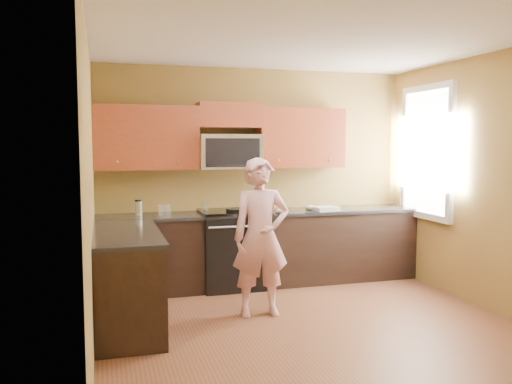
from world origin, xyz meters
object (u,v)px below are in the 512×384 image
object	(u,v)px
woman	(261,237)
stove	(232,249)
frying_pan	(236,213)
microwave	(229,169)
butter_tub	(253,214)
travel_mug	(139,215)

from	to	relation	value
woman	stove	bearing A→B (deg)	94.52
frying_pan	stove	bearing A→B (deg)	83.54
microwave	butter_tub	bearing A→B (deg)	-55.32
stove	butter_tub	bearing A→B (deg)	-40.82
frying_pan	microwave	bearing A→B (deg)	83.98
frying_pan	travel_mug	size ratio (longest dim) A/B	2.27
microwave	travel_mug	distance (m)	1.22
stove	woman	xyz separation A→B (m)	(0.04, -1.12, 0.33)
woman	microwave	bearing A→B (deg)	94.33
microwave	butter_tub	xyz separation A→B (m)	(0.22, -0.31, -0.53)
woman	butter_tub	xyz separation A→B (m)	(0.18, 0.93, 0.11)
stove	microwave	world-z (taller)	microwave
stove	travel_mug	world-z (taller)	travel_mug
butter_tub	travel_mug	size ratio (longest dim) A/B	0.67
microwave	travel_mug	size ratio (longest dim) A/B	4.16
butter_tub	travel_mug	world-z (taller)	travel_mug
microwave	butter_tub	size ratio (longest dim) A/B	6.22
frying_pan	butter_tub	size ratio (longest dim) A/B	3.39
frying_pan	travel_mug	world-z (taller)	travel_mug
microwave	stove	bearing A→B (deg)	-90.00
frying_pan	butter_tub	bearing A→B (deg)	9.45
frying_pan	travel_mug	bearing A→B (deg)	157.90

